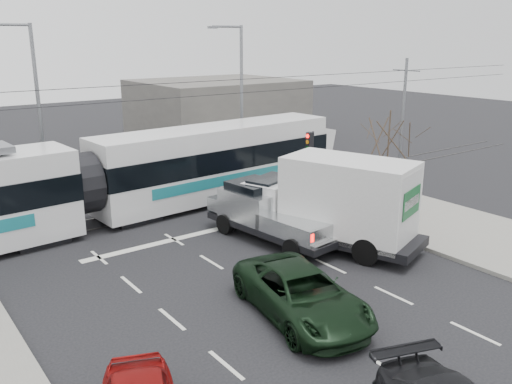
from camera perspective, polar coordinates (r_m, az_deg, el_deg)
ground at (r=19.71m, az=4.23°, el=-8.98°), size 120.00×120.00×0.00m
sidewalk_right at (r=26.08m, az=19.44°, el=-3.36°), size 6.00×60.00×0.15m
rails at (r=27.52m, az=-9.46°, el=-1.78°), size 60.00×1.60×0.03m
building_right at (r=44.74m, az=-4.18°, el=8.48°), size 12.00×10.00×5.00m
bare_tree at (r=25.50m, az=13.79°, el=5.33°), size 2.40×2.40×5.00m
traffic_signal at (r=27.60m, az=5.76°, el=4.27°), size 0.44×0.44×3.60m
street_lamp_near at (r=33.59m, az=-1.79°, el=10.52°), size 2.38×0.25×9.00m
street_lamp_far at (r=30.58m, az=-22.28°, el=8.82°), size 2.38×0.25×9.00m
catenary at (r=26.61m, az=-9.84°, el=6.18°), size 60.00×0.20×7.00m
tram at (r=25.01m, az=-17.92°, el=0.72°), size 28.48×4.66×5.79m
silver_pickup at (r=23.02m, az=1.23°, el=-2.10°), size 2.89×6.63×2.33m
box_truck at (r=22.21m, az=8.17°, el=-1.13°), size 4.83×7.85×3.71m
navy_pickup at (r=25.35m, az=8.65°, el=-0.99°), size 2.77×5.01×2.00m
green_car at (r=16.87m, az=4.80°, el=-10.64°), size 3.48×5.83×1.52m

